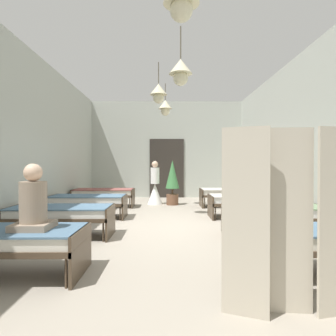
# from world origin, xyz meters

# --- Properties ---
(ground_plane) EXTENTS (6.75, 11.54, 0.10)m
(ground_plane) POSITION_xyz_m (0.00, 0.00, -0.05)
(ground_plane) COLOR #9E9384
(room_shell) EXTENTS (6.55, 11.14, 3.95)m
(room_shell) POSITION_xyz_m (0.00, 1.30, 1.98)
(room_shell) COLOR #B2B7AD
(room_shell) RESTS_ON ground
(bed_left_row_0) EXTENTS (1.90, 0.84, 0.57)m
(bed_left_row_0) POSITION_xyz_m (-2.02, -2.85, 0.44)
(bed_left_row_0) COLOR #473828
(bed_left_row_0) RESTS_ON ground
(bed_right_row_0) EXTENTS (1.90, 0.84, 0.57)m
(bed_right_row_0) POSITION_xyz_m (2.02, -2.85, 0.44)
(bed_right_row_0) COLOR #473828
(bed_right_row_0) RESTS_ON ground
(bed_left_row_1) EXTENTS (1.90, 0.84, 0.57)m
(bed_left_row_1) POSITION_xyz_m (-2.02, -0.95, 0.44)
(bed_left_row_1) COLOR #473828
(bed_left_row_1) RESTS_ON ground
(bed_right_row_1) EXTENTS (1.90, 0.84, 0.57)m
(bed_right_row_1) POSITION_xyz_m (2.02, -0.95, 0.44)
(bed_right_row_1) COLOR #473828
(bed_right_row_1) RESTS_ON ground
(bed_left_row_2) EXTENTS (1.90, 0.84, 0.57)m
(bed_left_row_2) POSITION_xyz_m (-2.02, 0.95, 0.44)
(bed_left_row_2) COLOR #473828
(bed_left_row_2) RESTS_ON ground
(bed_right_row_2) EXTENTS (1.90, 0.84, 0.57)m
(bed_right_row_2) POSITION_xyz_m (2.02, 0.95, 0.44)
(bed_right_row_2) COLOR #473828
(bed_right_row_2) RESTS_ON ground
(bed_left_row_3) EXTENTS (1.90, 0.84, 0.57)m
(bed_left_row_3) POSITION_xyz_m (-2.02, 2.85, 0.44)
(bed_left_row_3) COLOR #473828
(bed_left_row_3) RESTS_ON ground
(bed_right_row_3) EXTENTS (1.90, 0.84, 0.57)m
(bed_right_row_3) POSITION_xyz_m (2.02, 2.85, 0.44)
(bed_right_row_3) COLOR #473828
(bed_right_row_3) RESTS_ON ground
(nurse_near_aisle) EXTENTS (0.52, 0.52, 1.49)m
(nurse_near_aisle) POSITION_xyz_m (-0.41, 3.46, 0.53)
(nurse_near_aisle) COLOR white
(nurse_near_aisle) RESTS_ON ground
(patient_seated_primary) EXTENTS (0.44, 0.44, 0.80)m
(patient_seated_primary) POSITION_xyz_m (-1.67, -2.85, 0.87)
(patient_seated_primary) COLOR gray
(patient_seated_primary) RESTS_ON bed_left_row_0
(potted_plant) EXTENTS (0.46, 0.46, 1.50)m
(potted_plant) POSITION_xyz_m (0.18, 3.30, 0.84)
(potted_plant) COLOR brown
(potted_plant) RESTS_ON ground
(privacy_screen) EXTENTS (1.25, 0.18, 1.70)m
(privacy_screen) POSITION_xyz_m (1.07, -3.79, 0.85)
(privacy_screen) COLOR #BCB29E
(privacy_screen) RESTS_ON ground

